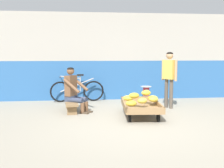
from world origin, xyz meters
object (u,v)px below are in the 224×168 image
Objects in this scene: banana_cart at (141,106)px; plastic_crate at (146,102)px; customer_adult at (169,73)px; weighing_scale at (146,91)px; bicycle_near_left at (77,90)px; shopping_bag at (152,105)px; vendor_seated at (74,90)px; low_bench at (71,104)px.

banana_cart reaches higher than plastic_crate.
plastic_crate is at bearing 166.75° from customer_adult.
bicycle_near_left is at bearing 151.02° from weighing_scale.
vendor_seated is at bearing -179.66° from shopping_bag.
customer_adult is at bearing -25.54° from bicycle_near_left.
low_bench is 4.69× the size of shopping_bag.
weighing_scale is at bearing -90.00° from plastic_crate.
low_bench is at bearing -172.50° from weighing_scale.
banana_cart is at bearing -110.04° from weighing_scale.
banana_cart is at bearing -138.34° from customer_adult.
plastic_crate is at bearing -28.95° from bicycle_near_left.
low_bench is 0.68× the size of bicycle_near_left.
low_bench is at bearing -94.90° from bicycle_near_left.
vendor_seated is (-1.60, 0.68, 0.33)m from banana_cart.
vendor_seated is at bearing -91.64° from bicycle_near_left.
plastic_crate is at bearing 9.13° from vendor_seated.
vendor_seated is 4.75× the size of shopping_bag.
bicycle_near_left reaches higher than weighing_scale.
customer_adult is at bearing -13.25° from plastic_crate.
banana_cart is 2.59m from bicycle_near_left.
vendor_seated is 2.60m from customer_adult.
vendor_seated is 2.11m from shopping_bag.
customer_adult is 6.38× the size of shopping_bag.
customer_adult reaches higher than banana_cart.
customer_adult is (0.60, -0.14, 0.80)m from plastic_crate.
bicycle_near_left is (-1.56, 2.06, 0.11)m from banana_cart.
bicycle_near_left is at bearing 154.46° from customer_adult.
shopping_bag is at bearing 56.83° from banana_cart.
banana_cart is 1.77m from vendor_seated.
banana_cart is 1.07m from plastic_crate.
banana_cart is at bearing -52.84° from bicycle_near_left.
vendor_seated is 2.04m from plastic_crate.
banana_cart is 6.23× the size of shopping_bag.
vendor_seated reaches higher than bicycle_near_left.
weighing_scale reaches higher than plastic_crate.
low_bench is 2.06m from plastic_crate.
vendor_seated reaches higher than low_bench.
bicycle_near_left is (-1.93, 1.07, 0.20)m from plastic_crate.
low_bench is at bearing -177.20° from customer_adult.
customer_adult is 0.99m from shopping_bag.
plastic_crate is at bearing 69.98° from banana_cart.
plastic_crate is 0.22× the size of bicycle_near_left.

